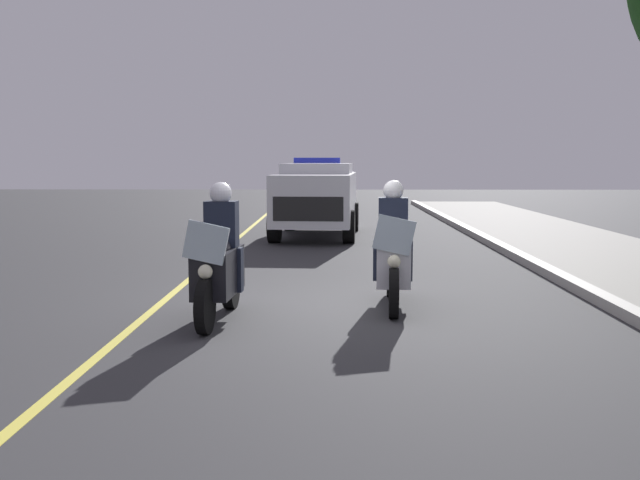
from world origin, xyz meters
TOP-DOWN VIEW (x-y plane):
  - ground_plane at (0.00, 0.00)m, footprint 80.00×80.00m
  - curb_strip at (0.00, 3.92)m, footprint 48.00×0.24m
  - lane_stripe_center at (0.00, -2.22)m, footprint 48.00×0.12m
  - police_motorcycle_lead_left at (0.76, -1.24)m, footprint 2.14×0.61m
  - police_motorcycle_lead_right at (-0.15, 0.99)m, footprint 2.14×0.61m
  - police_suv at (-9.46, -0.22)m, footprint 5.01×2.32m

SIDE VIEW (x-z plane):
  - ground_plane at x=0.00m, z-range 0.00..0.00m
  - lane_stripe_center at x=0.00m, z-range 0.00..0.01m
  - curb_strip at x=0.00m, z-range 0.00..0.15m
  - police_motorcycle_lead_left at x=0.76m, z-range -0.16..1.56m
  - police_motorcycle_lead_right at x=-0.15m, z-range -0.16..1.56m
  - police_suv at x=-9.46m, z-range 0.04..2.09m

